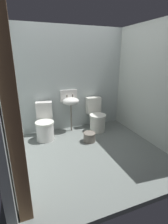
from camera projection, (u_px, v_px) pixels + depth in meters
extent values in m
cube|color=slate|center=(89.00, 152.00, 3.33)|extent=(3.07, 2.80, 0.08)
cube|color=#A8B2B0|center=(70.00, 80.00, 4.04)|extent=(3.07, 0.10, 2.41)
cube|color=#AAB5B2|center=(4.00, 95.00, 2.55)|extent=(0.10, 2.60, 2.41)
cube|color=#AEB6AE|center=(149.00, 84.00, 3.50)|extent=(0.10, 2.60, 2.41)
cube|color=brown|center=(13.00, 119.00, 1.58)|extent=(0.15, 0.15, 2.41)
cylinder|color=silver|center=(45.00, 132.00, 3.68)|extent=(0.44, 0.44, 0.38)
cylinder|color=silver|center=(44.00, 123.00, 3.61)|extent=(0.46, 0.46, 0.04)
cube|color=silver|center=(44.00, 111.00, 3.83)|extent=(0.39, 0.24, 0.40)
cylinder|color=silver|center=(98.00, 124.00, 4.11)|extent=(0.40, 0.40, 0.38)
cylinder|color=silver|center=(98.00, 116.00, 4.05)|extent=(0.42, 0.42, 0.04)
cube|color=silver|center=(93.00, 105.00, 4.26)|extent=(0.37, 0.20, 0.40)
cylinder|color=#6A625A|center=(71.00, 118.00, 4.09)|extent=(0.04, 0.04, 0.66)
ellipsoid|color=silver|center=(71.00, 101.00, 3.95)|extent=(0.40, 0.32, 0.18)
cube|color=silver|center=(69.00, 96.00, 4.06)|extent=(0.42, 0.04, 0.28)
cylinder|color=#6A625A|center=(67.00, 96.00, 3.94)|extent=(0.04, 0.04, 0.06)
cylinder|color=#6A625A|center=(73.00, 95.00, 3.99)|extent=(0.04, 0.04, 0.06)
cylinder|color=#6A625A|center=(89.00, 137.00, 3.63)|extent=(0.25, 0.25, 0.20)
torus|color=#686356|center=(89.00, 133.00, 3.60)|extent=(0.27, 0.27, 0.02)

